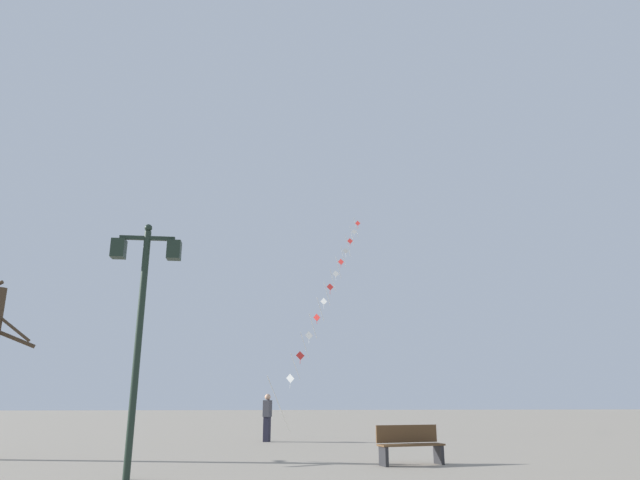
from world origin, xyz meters
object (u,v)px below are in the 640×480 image
object	(u,v)px
kite_train	(329,289)
park_bench	(410,445)
twin_lantern_lamp_post	(142,297)
kite_flyer	(267,416)

from	to	relation	value
kite_train	park_bench	world-z (taller)	kite_train
twin_lantern_lamp_post	park_bench	world-z (taller)	twin_lantern_lamp_post
kite_train	kite_flyer	xyz separation A→B (m)	(-3.73, -10.20, -6.93)
kite_flyer	park_bench	world-z (taller)	kite_flyer
kite_flyer	twin_lantern_lamp_post	bearing A→B (deg)	-175.54
twin_lantern_lamp_post	kite_flyer	xyz separation A→B (m)	(2.91, 10.23, -2.61)
twin_lantern_lamp_post	park_bench	xyz separation A→B (m)	(6.08, 1.94, -3.07)
twin_lantern_lamp_post	kite_flyer	bearing A→B (deg)	74.12
twin_lantern_lamp_post	park_bench	size ratio (longest dim) A/B	3.08
kite_flyer	park_bench	size ratio (longest dim) A/B	1.03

